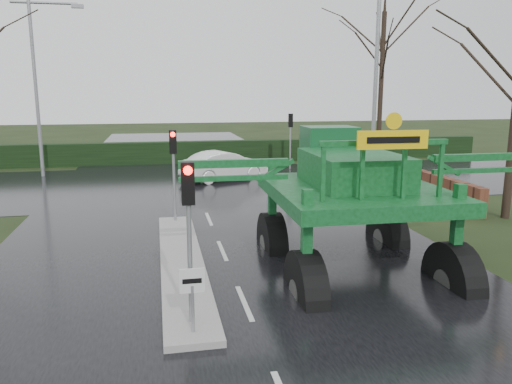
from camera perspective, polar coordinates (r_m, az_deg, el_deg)
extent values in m
plane|color=black|center=(12.00, -1.34, -12.64)|extent=(140.00, 140.00, 0.00)
cube|color=black|center=(21.44, -5.96, -1.82)|extent=(14.00, 80.00, 0.02)
cube|color=black|center=(27.30, -7.15, 1.01)|extent=(80.00, 12.00, 0.02)
cube|color=gray|center=(14.62, -8.48, -7.91)|extent=(1.20, 10.00, 0.16)
cube|color=black|center=(35.09, -8.15, 4.51)|extent=(44.00, 0.90, 1.50)
cube|color=#592D1E|center=(29.82, 13.39, 2.82)|extent=(0.40, 20.00, 1.20)
cylinder|color=gray|center=(10.23, -7.24, -13.16)|extent=(0.07, 0.07, 1.00)
cube|color=silver|center=(10.00, -7.33, -10.03)|extent=(0.50, 0.04, 0.50)
cube|color=black|center=(9.98, -7.32, -10.07)|extent=(0.38, 0.01, 0.10)
cylinder|color=gray|center=(10.30, -7.60, -6.43)|extent=(0.10, 0.10, 3.50)
cube|color=black|center=(9.97, -7.80, 0.97)|extent=(0.26, 0.22, 0.85)
sphere|color=#FF0C07|center=(9.80, -7.80, 2.45)|extent=(0.18, 0.18, 0.18)
cylinder|color=gray|center=(18.57, -9.34, 1.52)|extent=(0.10, 0.10, 3.50)
cube|color=black|center=(18.39, -9.48, 5.67)|extent=(0.26, 0.22, 0.85)
sphere|color=#FF0C07|center=(18.24, -9.49, 6.51)|extent=(0.18, 0.18, 0.18)
cylinder|color=gray|center=(32.07, 3.94, 5.76)|extent=(0.10, 0.10, 3.50)
cube|color=black|center=(31.96, 3.98, 8.17)|extent=(0.26, 0.22, 0.85)
sphere|color=#FF0C07|center=(32.07, 3.92, 8.68)|extent=(0.18, 0.18, 0.18)
cylinder|color=gray|center=(25.04, 13.47, 11.35)|extent=(0.20, 0.20, 10.00)
cylinder|color=gray|center=(31.50, -23.85, 10.65)|extent=(0.20, 0.20, 10.00)
cylinder|color=gray|center=(31.71, -23.08, 19.27)|extent=(3.52, 0.14, 0.14)
cube|color=gray|center=(31.42, -19.73, 19.36)|extent=(0.65, 0.30, 0.20)
cylinder|color=black|center=(35.10, 14.08, 11.25)|extent=(0.32, 0.32, 10.00)
cylinder|color=black|center=(13.67, -4.54, -4.73)|extent=(0.64, 2.20, 2.19)
cylinder|color=#595B56|center=(13.67, -4.54, -4.73)|extent=(0.66, 0.78, 0.77)
cube|color=#0B4215|center=(13.36, -4.63, 0.93)|extent=(0.25, 0.25, 2.52)
cylinder|color=black|center=(14.58, 11.12, -3.88)|extent=(0.64, 2.20, 2.19)
cylinder|color=#595B56|center=(14.58, 11.12, -3.88)|extent=(0.66, 0.78, 0.77)
cube|color=#0B4215|center=(14.29, 11.33, 1.43)|extent=(0.25, 0.25, 2.52)
cylinder|color=black|center=(9.96, -2.19, -10.96)|extent=(0.64, 2.20, 2.19)
cylinder|color=#595B56|center=(9.96, -2.19, -10.96)|extent=(0.66, 0.78, 0.77)
cube|color=#0B4215|center=(9.53, -2.25, -3.32)|extent=(0.25, 0.25, 2.52)
cylinder|color=black|center=(11.18, 18.54, -9.03)|extent=(0.64, 2.20, 2.19)
cylinder|color=#595B56|center=(11.18, 18.54, -9.03)|extent=(0.66, 0.78, 0.77)
cube|color=#0B4215|center=(10.79, 19.00, -2.19)|extent=(0.25, 0.25, 2.52)
cube|color=#0B4215|center=(11.69, 5.98, 2.95)|extent=(4.69, 5.34, 0.38)
cube|color=#0B4215|center=(11.83, 5.74, 5.99)|extent=(2.47, 3.33, 0.99)
cube|color=#124D27|center=(13.92, 3.27, 8.42)|extent=(1.67, 1.34, 1.43)
cube|color=#0B4215|center=(9.90, 9.05, 10.59)|extent=(3.29, 0.19, 0.13)
cube|color=#0B4215|center=(10.69, -11.75, 7.31)|extent=(2.85, 0.25, 0.20)
sphere|color=orange|center=(10.68, -18.29, 6.97)|extent=(0.15, 0.15, 0.15)
cube|color=#0B4215|center=(12.65, 22.24, 7.30)|extent=(2.85, 0.25, 0.20)
sphere|color=orange|center=(13.24, 26.94, 7.06)|extent=(0.15, 0.15, 0.15)
cube|color=yellow|center=(9.48, 9.95, 11.19)|extent=(1.76, 0.10, 0.44)
cube|color=black|center=(9.48, 9.95, 11.19)|extent=(1.32, 0.03, 0.15)
cylinder|color=yellow|center=(9.49, 10.05, 13.84)|extent=(0.40, 0.05, 0.39)
imported|color=white|center=(28.09, -3.60, 1.36)|extent=(5.20, 3.57, 1.62)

